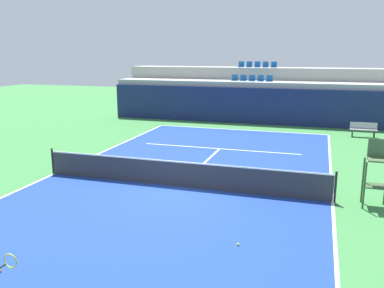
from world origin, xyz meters
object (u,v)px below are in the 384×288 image
tennis_net (179,174)px  player_bench (363,129)px  umpire_chair (376,171)px  tennis_ball_0 (238,244)px

tennis_net → player_bench: 14.06m
tennis_net → umpire_chair: 6.73m
tennis_net → tennis_ball_0: tennis_net is taller
umpire_chair → player_bench: 11.95m
player_bench → tennis_ball_0: bearing=-105.1°
tennis_ball_0 → player_bench: bearing=74.9°
tennis_net → player_bench: (7.38, 11.97, -0.00)m
tennis_net → player_bench: size_ratio=7.39×
umpire_chair → tennis_ball_0: size_ratio=33.33×
tennis_net → player_bench: bearing=58.4°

